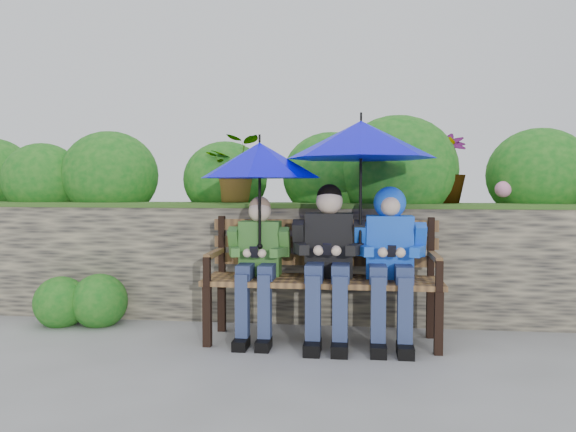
# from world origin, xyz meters

# --- Properties ---
(ground) EXTENTS (60.00, 60.00, 0.00)m
(ground) POSITION_xyz_m (0.00, 0.00, 0.00)
(ground) COLOR slate
(ground) RESTS_ON ground
(garden_backdrop) EXTENTS (8.00, 2.87, 1.83)m
(garden_backdrop) POSITION_xyz_m (0.04, 1.58, 0.65)
(garden_backdrop) COLOR #2E2D2B
(garden_backdrop) RESTS_ON ground
(park_bench) EXTENTS (1.77, 0.52, 0.94)m
(park_bench) POSITION_xyz_m (0.26, 0.13, 0.53)
(park_bench) COLOR black
(park_bench) RESTS_ON ground
(boy_left) EXTENTS (0.47, 0.54, 1.10)m
(boy_left) POSITION_xyz_m (-0.22, 0.05, 0.62)
(boy_left) COLOR #3E7A37
(boy_left) RESTS_ON ground
(boy_middle) EXTENTS (0.54, 0.63, 1.19)m
(boy_middle) POSITION_xyz_m (0.31, 0.04, 0.66)
(boy_middle) COLOR black
(boy_middle) RESTS_ON ground
(boy_right) EXTENTS (0.52, 0.63, 1.17)m
(boy_right) POSITION_xyz_m (0.77, 0.06, 0.70)
(boy_right) COLOR blue
(boy_right) RESTS_ON ground
(umbrella_left) EXTENTS (0.91, 0.91, 0.86)m
(umbrella_left) POSITION_xyz_m (-0.21, 0.03, 1.37)
(umbrella_left) COLOR #0100E9
(umbrella_left) RESTS_ON ground
(umbrella_right) EXTENTS (1.09, 1.09, 0.99)m
(umbrella_right) POSITION_xyz_m (0.55, 0.02, 1.52)
(umbrella_right) COLOR #0100E9
(umbrella_right) RESTS_ON ground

